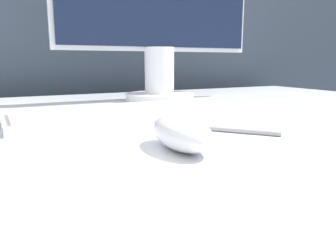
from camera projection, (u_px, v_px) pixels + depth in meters
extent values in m
cube|color=#333D4C|center=(59.00, 104.00, 1.25)|extent=(5.00, 0.03, 1.39)
ellipsoid|color=white|center=(181.00, 133.00, 0.43)|extent=(0.06, 0.13, 0.05)
cube|color=silver|center=(110.00, 116.00, 0.64)|extent=(0.39, 0.16, 0.02)
cube|color=white|center=(110.00, 110.00, 0.64)|extent=(0.36, 0.14, 0.01)
cylinder|color=white|center=(160.00, 97.00, 0.98)|extent=(0.20, 0.20, 0.02)
cylinder|color=white|center=(159.00, 70.00, 0.97)|extent=(0.09, 0.09, 0.13)
cylinder|color=#99999E|center=(237.00, 131.00, 0.53)|extent=(0.10, 0.11, 0.01)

